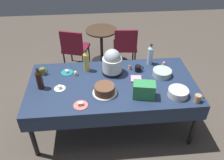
{
  "coord_description": "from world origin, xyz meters",
  "views": [
    {
      "loc": [
        -0.22,
        -2.41,
        2.61
      ],
      "look_at": [
        0.0,
        0.0,
        0.8
      ],
      "focal_mm": 37.23,
      "sensor_mm": 36.0,
      "label": 1
    }
  ],
  "objects_px": {
    "frosted_layer_cake": "(105,90)",
    "slow_cooker": "(112,62)",
    "potluck_table": "(112,87)",
    "ceramic_snack_bowl": "(178,93)",
    "coffee_mug_black": "(138,68)",
    "cupcake_lemon": "(76,73)",
    "soda_bottle_water": "(150,55)",
    "round_cafe_table": "(101,40)",
    "glass_salad_bowl": "(162,73)",
    "maroon_chair_right": "(125,45)",
    "dessert_plate_coral": "(81,105)",
    "soda_carton": "(144,90)",
    "soda_bottle_cola": "(39,79)",
    "coffee_mug_tan": "(198,98)",
    "cupcake_cocoa": "(130,67)",
    "cupcake_rose": "(164,64)",
    "coffee_mug_olive": "(43,71)",
    "dessert_plate_teal": "(67,72)",
    "dessert_plate_white": "(60,88)",
    "maroon_chair_left": "(74,47)",
    "soda_bottle_ginger_ale": "(86,61)"
  },
  "relations": [
    {
      "from": "cupcake_rose",
      "to": "soda_carton",
      "type": "height_order",
      "value": "soda_carton"
    },
    {
      "from": "cupcake_lemon",
      "to": "soda_bottle_water",
      "type": "height_order",
      "value": "soda_bottle_water"
    },
    {
      "from": "glass_salad_bowl",
      "to": "soda_bottle_ginger_ale",
      "type": "relative_size",
      "value": 0.78
    },
    {
      "from": "potluck_table",
      "to": "ceramic_snack_bowl",
      "type": "height_order",
      "value": "ceramic_snack_bowl"
    },
    {
      "from": "soda_bottle_cola",
      "to": "soda_carton",
      "type": "distance_m",
      "value": 1.3
    },
    {
      "from": "slow_cooker",
      "to": "round_cafe_table",
      "type": "distance_m",
      "value": 1.57
    },
    {
      "from": "cupcake_rose",
      "to": "coffee_mug_olive",
      "type": "bearing_deg",
      "value": -178.05
    },
    {
      "from": "slow_cooker",
      "to": "cupcake_lemon",
      "type": "distance_m",
      "value": 0.52
    },
    {
      "from": "soda_bottle_ginger_ale",
      "to": "coffee_mug_olive",
      "type": "xyz_separation_m",
      "value": [
        -0.6,
        -0.04,
        -0.1
      ]
    },
    {
      "from": "glass_salad_bowl",
      "to": "cupcake_rose",
      "type": "relative_size",
      "value": 3.79
    },
    {
      "from": "dessert_plate_coral",
      "to": "soda_bottle_cola",
      "type": "xyz_separation_m",
      "value": [
        -0.51,
        0.38,
        0.13
      ]
    },
    {
      "from": "dessert_plate_white",
      "to": "dessert_plate_coral",
      "type": "relative_size",
      "value": 0.85
    },
    {
      "from": "cupcake_lemon",
      "to": "soda_carton",
      "type": "relative_size",
      "value": 0.26
    },
    {
      "from": "soda_bottle_cola",
      "to": "maroon_chair_left",
      "type": "xyz_separation_m",
      "value": [
        0.34,
        1.54,
        -0.4
      ]
    },
    {
      "from": "potluck_table",
      "to": "dessert_plate_coral",
      "type": "bearing_deg",
      "value": -135.48
    },
    {
      "from": "dessert_plate_coral",
      "to": "glass_salad_bowl",
      "type": "bearing_deg",
      "value": 24.88
    },
    {
      "from": "cupcake_rose",
      "to": "soda_bottle_water",
      "type": "height_order",
      "value": "soda_bottle_water"
    },
    {
      "from": "ceramic_snack_bowl",
      "to": "cupcake_lemon",
      "type": "height_order",
      "value": "ceramic_snack_bowl"
    },
    {
      "from": "potluck_table",
      "to": "soda_carton",
      "type": "distance_m",
      "value": 0.49
    },
    {
      "from": "cupcake_lemon",
      "to": "soda_carton",
      "type": "distance_m",
      "value": 0.99
    },
    {
      "from": "glass_salad_bowl",
      "to": "ceramic_snack_bowl",
      "type": "distance_m",
      "value": 0.44
    },
    {
      "from": "cupcake_cocoa",
      "to": "soda_bottle_ginger_ale",
      "type": "height_order",
      "value": "soda_bottle_ginger_ale"
    },
    {
      "from": "cupcake_rose",
      "to": "coffee_mug_black",
      "type": "bearing_deg",
      "value": -165.72
    },
    {
      "from": "dessert_plate_white",
      "to": "coffee_mug_olive",
      "type": "height_order",
      "value": "coffee_mug_olive"
    },
    {
      "from": "cupcake_lemon",
      "to": "maroon_chair_left",
      "type": "xyz_separation_m",
      "value": [
        -0.09,
        1.29,
        -0.29
      ]
    },
    {
      "from": "soda_bottle_ginger_ale",
      "to": "round_cafe_table",
      "type": "distance_m",
      "value": 1.49
    },
    {
      "from": "cupcake_lemon",
      "to": "soda_carton",
      "type": "bearing_deg",
      "value": -32.2
    },
    {
      "from": "dessert_plate_coral",
      "to": "coffee_mug_olive",
      "type": "xyz_separation_m",
      "value": [
        -0.52,
        0.68,
        0.04
      ]
    },
    {
      "from": "slow_cooker",
      "to": "ceramic_snack_bowl",
      "type": "bearing_deg",
      "value": -36.43
    },
    {
      "from": "soda_carton",
      "to": "coffee_mug_olive",
      "type": "bearing_deg",
      "value": 166.17
    },
    {
      "from": "frosted_layer_cake",
      "to": "dessert_plate_coral",
      "type": "xyz_separation_m",
      "value": [
        -0.29,
        -0.2,
        -0.05
      ]
    },
    {
      "from": "cupcake_rose",
      "to": "cupcake_lemon",
      "type": "bearing_deg",
      "value": -174.53
    },
    {
      "from": "ceramic_snack_bowl",
      "to": "maroon_chair_right",
      "type": "xyz_separation_m",
      "value": [
        -0.38,
        1.84,
        -0.31
      ]
    },
    {
      "from": "frosted_layer_cake",
      "to": "slow_cooker",
      "type": "bearing_deg",
      "value": 72.93
    },
    {
      "from": "frosted_layer_cake",
      "to": "dessert_plate_coral",
      "type": "bearing_deg",
      "value": -146.06
    },
    {
      "from": "ceramic_snack_bowl",
      "to": "soda_bottle_water",
      "type": "distance_m",
      "value": 0.78
    },
    {
      "from": "cupcake_rose",
      "to": "soda_bottle_ginger_ale",
      "type": "xyz_separation_m",
      "value": [
        -1.12,
        -0.02,
        0.12
      ]
    },
    {
      "from": "maroon_chair_right",
      "to": "round_cafe_table",
      "type": "bearing_deg",
      "value": 153.14
    },
    {
      "from": "dessert_plate_teal",
      "to": "soda_bottle_cola",
      "type": "bearing_deg",
      "value": -134.6
    },
    {
      "from": "cupcake_cocoa",
      "to": "potluck_table",
      "type": "bearing_deg",
      "value": -132.7
    },
    {
      "from": "frosted_layer_cake",
      "to": "coffee_mug_tan",
      "type": "xyz_separation_m",
      "value": [
        1.08,
        -0.25,
        -0.01
      ]
    },
    {
      "from": "frosted_layer_cake",
      "to": "coffee_mug_tan",
      "type": "relative_size",
      "value": 2.53
    },
    {
      "from": "glass_salad_bowl",
      "to": "soda_bottle_water",
      "type": "distance_m",
      "value": 0.34
    },
    {
      "from": "glass_salad_bowl",
      "to": "ceramic_snack_bowl",
      "type": "height_order",
      "value": "ceramic_snack_bowl"
    },
    {
      "from": "cupcake_cocoa",
      "to": "coffee_mug_olive",
      "type": "distance_m",
      "value": 1.21
    },
    {
      "from": "cupcake_cocoa",
      "to": "soda_bottle_water",
      "type": "bearing_deg",
      "value": 20.75
    },
    {
      "from": "coffee_mug_black",
      "to": "maroon_chair_right",
      "type": "bearing_deg",
      "value": 89.81
    },
    {
      "from": "coffee_mug_olive",
      "to": "cupcake_lemon",
      "type": "bearing_deg",
      "value": -8.05
    },
    {
      "from": "cupcake_lemon",
      "to": "slow_cooker",
      "type": "bearing_deg",
      "value": 1.03
    },
    {
      "from": "coffee_mug_black",
      "to": "potluck_table",
      "type": "bearing_deg",
      "value": -147.82
    }
  ]
}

